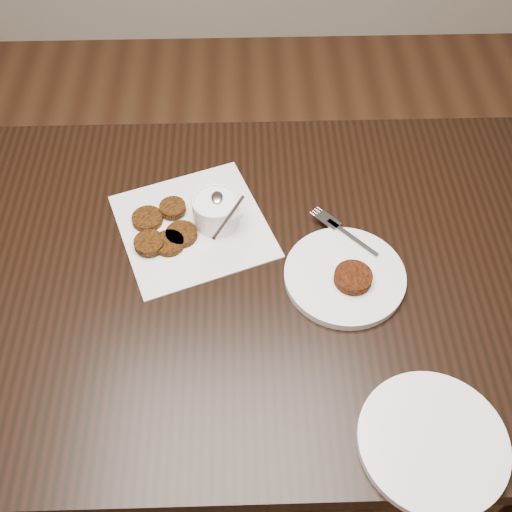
% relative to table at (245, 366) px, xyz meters
% --- Properties ---
extents(floor, '(4.00, 4.00, 0.00)m').
position_rel_table_xyz_m(floor, '(-0.05, -0.09, -0.38)').
color(floor, brown).
rests_on(floor, ground).
extents(table, '(1.28, 0.82, 0.75)m').
position_rel_table_xyz_m(table, '(0.00, 0.00, 0.00)').
color(table, black).
rests_on(table, floor).
extents(napkin, '(0.35, 0.35, 0.00)m').
position_rel_table_xyz_m(napkin, '(-0.09, 0.11, 0.38)').
color(napkin, white).
rests_on(napkin, table).
extents(sauce_ramekin, '(0.15, 0.15, 0.12)m').
position_rel_table_xyz_m(sauce_ramekin, '(-0.05, 0.12, 0.44)').
color(sauce_ramekin, white).
rests_on(sauce_ramekin, napkin).
extents(patty_cluster, '(0.24, 0.24, 0.02)m').
position_rel_table_xyz_m(patty_cluster, '(-0.14, 0.09, 0.39)').
color(patty_cluster, '#68340D').
rests_on(patty_cluster, napkin).
extents(plate_with_patty, '(0.31, 0.31, 0.03)m').
position_rel_table_xyz_m(plate_with_patty, '(0.18, -0.02, 0.39)').
color(plate_with_patty, white).
rests_on(plate_with_patty, table).
extents(plate_empty, '(0.29, 0.29, 0.02)m').
position_rel_table_xyz_m(plate_empty, '(0.28, -0.33, 0.38)').
color(plate_empty, white).
rests_on(plate_empty, table).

